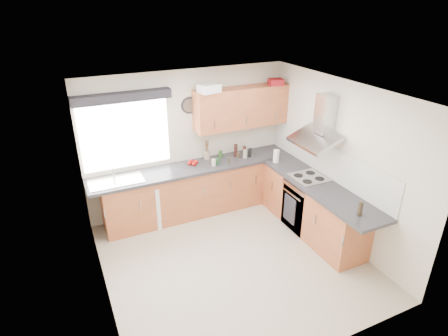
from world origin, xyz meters
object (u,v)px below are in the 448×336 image
upper_cabinets (241,107)px  extractor_hood (320,126)px  oven (306,204)px  washing_machine (161,200)px

upper_cabinets → extractor_hood: bearing=-63.9°
upper_cabinets → oven: bearing=-67.5°
oven → upper_cabinets: bearing=112.5°
extractor_hood → upper_cabinets: upper_cabinets is taller
oven → extractor_hood: extractor_hood is taller
extractor_hood → upper_cabinets: 1.48m
oven → washing_machine: size_ratio=1.12×
oven → upper_cabinets: 1.99m
washing_machine → upper_cabinets: bearing=-15.5°
extractor_hood → washing_machine: extractor_hood is taller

